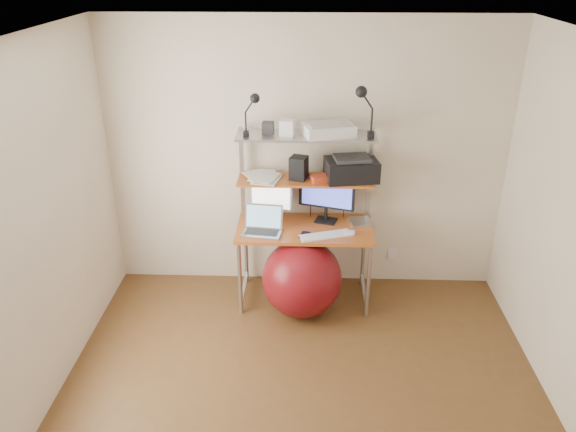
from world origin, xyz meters
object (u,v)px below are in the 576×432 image
monitor_silver (271,196)px  exercise_ball (302,278)px  monitor_black (327,194)px  printer (351,169)px  laptop (263,226)px

monitor_silver → exercise_ball: 0.78m
monitor_black → printer: size_ratio=1.05×
printer → exercise_ball: (-0.41, -0.35, -0.90)m
monitor_black → printer: 0.33m
monitor_silver → laptop: monitor_silver is taller
monitor_silver → laptop: size_ratio=1.22×
laptop → exercise_ball: (0.35, -0.14, -0.44)m
monitor_black → laptop: 0.63m
monitor_silver → exercise_ball: size_ratio=0.63×
laptop → printer: 0.91m
monitor_black → exercise_ball: size_ratio=0.72×
monitor_silver → printer: (0.70, -0.01, 0.28)m
monitor_black → laptop: bearing=-139.6°
monitor_black → exercise_ball: (-0.21, -0.37, -0.64)m
monitor_silver → printer: bearing=14.2°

